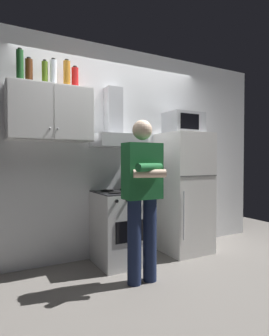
{
  "coord_description": "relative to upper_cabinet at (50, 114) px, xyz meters",
  "views": [
    {
      "loc": [
        -1.52,
        -2.83,
        1.24
      ],
      "look_at": [
        0.0,
        0.0,
        1.15
      ],
      "focal_mm": 30.44,
      "sensor_mm": 36.0,
      "label": 1
    }
  ],
  "objects": [
    {
      "name": "refrigerator",
      "position": [
        1.75,
        -0.12,
        -0.95
      ],
      "size": [
        0.6,
        0.62,
        1.6
      ],
      "color": "white",
      "rests_on": "ground_plane"
    },
    {
      "name": "bottle_rum_dark",
      "position": [
        -0.21,
        0.03,
        0.44
      ],
      "size": [
        0.08,
        0.08,
        0.28
      ],
      "color": "#47230F",
      "rests_on": "upper_cabinet"
    },
    {
      "name": "range_hood",
      "position": [
        0.8,
        0.0,
        -0.15
      ],
      "size": [
        0.6,
        0.44,
        0.75
      ],
      "color": "#B7BABF"
    },
    {
      "name": "person_standing",
      "position": [
        0.75,
        -0.73,
        -0.85
      ],
      "size": [
        0.38,
        0.33,
        1.64
      ],
      "color": "#192342",
      "rests_on": "ground_plane"
    },
    {
      "name": "microwave",
      "position": [
        1.75,
        -0.11,
        -0.01
      ],
      "size": [
        0.48,
        0.37,
        0.28
      ],
      "color": "#B7BABF",
      "rests_on": "refrigerator"
    },
    {
      "name": "ground_plane",
      "position": [
        0.85,
        -0.37,
        -1.75
      ],
      "size": [
        7.0,
        7.0,
        0.0
      ],
      "primitive_type": "plane",
      "color": "slate"
    },
    {
      "name": "bottle_olive_oil",
      "position": [
        -0.05,
        0.01,
        0.43
      ],
      "size": [
        0.06,
        0.06,
        0.28
      ],
      "color": "#4C6B19",
      "rests_on": "upper_cabinet"
    },
    {
      "name": "bottle_liquor_amber",
      "position": [
        0.19,
        0.0,
        0.45
      ],
      "size": [
        0.08,
        0.08,
        0.32
      ],
      "color": "#B7721E",
      "rests_on": "upper_cabinet"
    },
    {
      "name": "upper_cabinet",
      "position": [
        0.0,
        0.0,
        0.0
      ],
      "size": [
        0.9,
        0.37,
        0.6
      ],
      "color": "silver"
    },
    {
      "name": "back_wall_tiled",
      "position": [
        0.85,
        0.23,
        -0.4
      ],
      "size": [
        4.8,
        0.1,
        2.7
      ],
      "primitive_type": "cube",
      "color": "white",
      "rests_on": "ground_plane"
    },
    {
      "name": "stove_oven",
      "position": [
        0.8,
        -0.13,
        -1.32
      ],
      "size": [
        0.6,
        0.62,
        0.87
      ],
      "color": "silver",
      "rests_on": "ground_plane"
    },
    {
      "name": "bottle_wine_green",
      "position": [
        -0.31,
        -0.03,
        0.47
      ],
      "size": [
        0.07,
        0.07,
        0.34
      ],
      "color": "#19471E",
      "rests_on": "upper_cabinet"
    },
    {
      "name": "cooking_pot",
      "position": [
        0.93,
        -0.24,
        -0.82
      ],
      "size": [
        0.3,
        0.2,
        0.11
      ],
      "color": "#B7BABF",
      "rests_on": "stove_oven"
    },
    {
      "name": "bottle_soda_red",
      "position": [
        0.29,
        0.01,
        0.43
      ],
      "size": [
        0.08,
        0.08,
        0.26
      ],
      "color": "red",
      "rests_on": "upper_cabinet"
    },
    {
      "name": "bottle_vodka_clear",
      "position": [
        0.04,
        0.0,
        0.45
      ],
      "size": [
        0.07,
        0.07,
        0.31
      ],
      "color": "silver",
      "rests_on": "upper_cabinet"
    }
  ]
}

